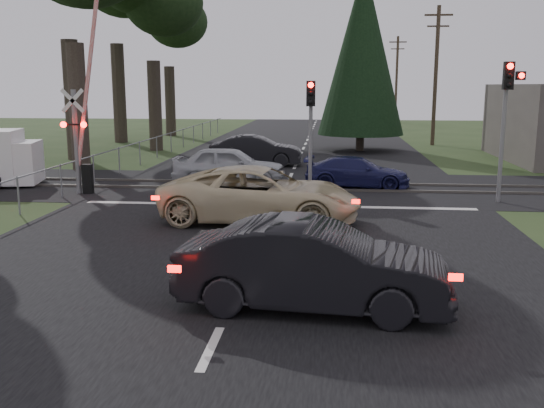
# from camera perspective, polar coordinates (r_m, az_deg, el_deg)

# --- Properties ---
(ground) EXTENTS (120.00, 120.00, 0.00)m
(ground) POSITION_cam_1_polar(r_m,az_deg,el_deg) (12.27, -3.02, -7.65)
(ground) COLOR #293D1B
(ground) RESTS_ON ground
(road) EXTENTS (14.00, 100.00, 0.01)m
(road) POSITION_cam_1_polar(r_m,az_deg,el_deg) (21.91, 0.89, 0.76)
(road) COLOR black
(road) RESTS_ON ground
(rail_corridor) EXTENTS (120.00, 8.00, 0.01)m
(rail_corridor) POSITION_cam_1_polar(r_m,az_deg,el_deg) (23.87, 1.29, 1.62)
(rail_corridor) COLOR black
(rail_corridor) RESTS_ON ground
(stop_line) EXTENTS (13.00, 0.35, 0.00)m
(stop_line) POSITION_cam_1_polar(r_m,az_deg,el_deg) (20.15, 0.46, -0.14)
(stop_line) COLOR silver
(stop_line) RESTS_ON ground
(rail_near) EXTENTS (120.00, 0.12, 0.10)m
(rail_near) POSITION_cam_1_polar(r_m,az_deg,el_deg) (23.08, 1.14, 1.40)
(rail_near) COLOR #59544C
(rail_near) RESTS_ON ground
(rail_far) EXTENTS (120.00, 0.12, 0.10)m
(rail_far) POSITION_cam_1_polar(r_m,az_deg,el_deg) (24.65, 1.43, 2.03)
(rail_far) COLOR #59544C
(rail_far) RESTS_ON ground
(crossing_signal) EXTENTS (1.62, 0.38, 6.96)m
(crossing_signal) POSITION_cam_1_polar(r_m,az_deg,el_deg) (23.19, -17.46, 5.94)
(crossing_signal) COLOR slate
(crossing_signal) RESTS_ON ground
(traffic_signal_right) EXTENTS (0.68, 0.48, 4.70)m
(traffic_signal_right) POSITION_cam_1_polar(r_m,az_deg,el_deg) (21.74, 21.28, 8.71)
(traffic_signal_right) COLOR slate
(traffic_signal_right) RESTS_ON ground
(traffic_signal_center) EXTENTS (0.32, 0.48, 4.10)m
(traffic_signal_center) POSITION_cam_1_polar(r_m,az_deg,el_deg) (22.20, 3.66, 8.16)
(traffic_signal_center) COLOR slate
(traffic_signal_center) RESTS_ON ground
(utility_pole_mid) EXTENTS (1.80, 0.26, 9.00)m
(utility_pole_mid) POSITION_cam_1_polar(r_m,az_deg,el_deg) (42.03, 15.16, 11.80)
(utility_pole_mid) COLOR #4C3D2D
(utility_pole_mid) RESTS_ON ground
(utility_pole_far) EXTENTS (1.80, 0.26, 9.00)m
(utility_pole_far) POSITION_cam_1_polar(r_m,az_deg,el_deg) (66.82, 11.64, 11.56)
(utility_pole_far) COLOR #4C3D2D
(utility_pole_far) RESTS_ON ground
(euc_tree_e) EXTENTS (6.00, 6.00, 13.20)m
(euc_tree_e) POSITION_cam_1_polar(r_m,az_deg,el_deg) (49.48, -9.83, 17.41)
(euc_tree_e) COLOR #473D33
(euc_tree_e) RESTS_ON ground
(conifer_tree) EXTENTS (5.20, 5.20, 11.00)m
(conifer_tree) POSITION_cam_1_polar(r_m,az_deg,el_deg) (37.57, 8.51, 14.12)
(conifer_tree) COLOR #473D33
(conifer_tree) RESTS_ON ground
(fence_left) EXTENTS (0.10, 36.00, 1.20)m
(fence_left) POSITION_cam_1_polar(r_m,az_deg,el_deg) (35.52, -10.08, 4.57)
(fence_left) COLOR slate
(fence_left) RESTS_ON ground
(cream_coupe) EXTENTS (6.02, 3.14, 1.62)m
(cream_coupe) POSITION_cam_1_polar(r_m,az_deg,el_deg) (17.61, -1.07, 0.86)
(cream_coupe) COLOR beige
(cream_coupe) RESTS_ON ground
(dark_hatchback) EXTENTS (4.94, 2.11, 1.58)m
(dark_hatchback) POSITION_cam_1_polar(r_m,az_deg,el_deg) (10.80, 3.95, -5.86)
(dark_hatchback) COLOR black
(dark_hatchback) RESTS_ON ground
(silver_car) EXTENTS (4.56, 1.94, 1.54)m
(silver_car) POSITION_cam_1_polar(r_m,az_deg,el_deg) (24.45, -4.04, 3.63)
(silver_car) COLOR #B0B5B9
(silver_car) RESTS_ON ground
(blue_sedan) EXTENTS (4.21, 2.00, 1.19)m
(blue_sedan) POSITION_cam_1_polar(r_m,az_deg,el_deg) (23.98, 8.00, 2.98)
(blue_sedan) COLOR #181A4A
(blue_sedan) RESTS_ON ground
(dark_car_far) EXTENTS (4.57, 1.69, 1.49)m
(dark_car_far) POSITION_cam_1_polar(r_m,az_deg,el_deg) (30.26, -1.50, 5.05)
(dark_car_far) COLOR black
(dark_car_far) RESTS_ON ground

